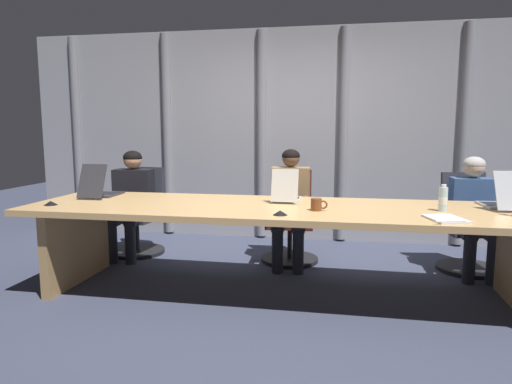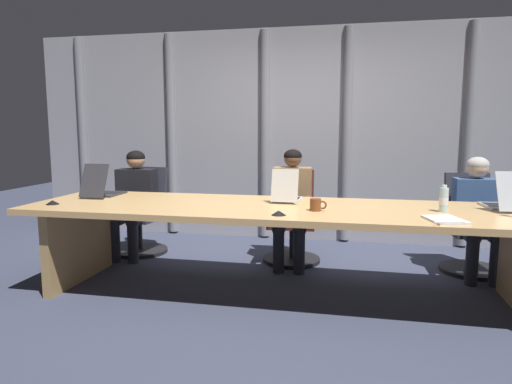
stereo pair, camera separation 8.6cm
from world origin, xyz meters
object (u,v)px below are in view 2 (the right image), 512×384
Objects in this scene: conference_mic_left_side at (52,202)px; spiral_notepad at (445,220)px; office_chair_left_mid at (292,227)px; person_center at (478,209)px; laptop_left_end at (104,190)px; laptop_left_mid at (287,195)px; laptop_center at (503,201)px; coffee_mug_near at (316,205)px; office_chair_left_end at (142,221)px; office_chair_center at (471,235)px; person_left_end at (134,196)px; conference_mic_middle at (279,213)px; water_bottle_secondary at (444,200)px; person_left_mid at (292,201)px.

conference_mic_left_side is 0.31× the size of spiral_notepad.
person_center is (1.77, -0.16, 0.29)m from office_chair_left_mid.
laptop_left_end is 1.35× the size of spiral_notepad.
laptop_left_mid reaches higher than spiral_notepad.
laptop_center is 3.77× the size of coffee_mug_near.
office_chair_left_end is 3.49m from person_center.
laptop_center is 0.44× the size of person_center.
office_chair_center is 0.83× the size of person_left_end.
person_center reaches higher than office_chair_center.
office_chair_left_end is 8.70× the size of conference_mic_middle.
water_bottle_secondary is 3.17m from conference_mic_left_side.
office_chair_left_end is 8.70× the size of conference_mic_left_side.
person_center is 8.59× the size of coffee_mug_near.
office_chair_left_end is (-3.49, 0.81, -0.46)m from laptop_center.
coffee_mug_near is at bearing 100.58° from laptop_center.
person_center is at bearing -68.52° from laptop_left_mid.
conference_mic_left_side is at bearing -77.68° from office_chair_center.
person_left_end is at bearing 144.62° from conference_mic_middle.
spiral_notepad is (2.94, -0.60, -0.05)m from laptop_left_end.
spiral_notepad is (-0.53, -1.41, 0.41)m from office_chair_center.
laptop_left_mid is 2.86× the size of coffee_mug_near.
water_bottle_secondary is 0.38m from spiral_notepad.
laptop_left_end is at bearing -71.86° from person_left_mid.
person_center is at bearing 62.05° from water_bottle_secondary.
conference_mic_middle is at bearing -57.63° from office_chair_center.
conference_mic_left_side is (-1.86, -1.35, 0.42)m from office_chair_left_mid.
laptop_left_mid is 1.27m from water_bottle_secondary.
person_left_end is 1.02× the size of person_center.
conference_mic_middle is (1.79, -1.44, 0.42)m from office_chair_left_end.
laptop_left_mid reaches higher than conference_mic_left_side.
person_left_mid reaches higher than office_chair_center.
person_left_end is at bearing 83.30° from conference_mic_left_side.
spiral_notepad is at bearing 1.09° from conference_mic_middle.
person_left_end is 1.74m from person_left_mid.
person_center is (-0.00, -0.16, 0.29)m from office_chair_center.
laptop_left_mid reaches higher than office_chair_left_end.
spiral_notepad is at bearing -1.25° from conference_mic_left_side.
office_chair_center is 0.85× the size of person_center.
laptop_center is at bearing 62.49° from office_chair_left_mid.
person_left_mid is at bearing -91.43° from person_center.
office_chair_center is 1.26m from water_bottle_secondary.
spiral_notepad is (1.19, -0.63, -0.05)m from laptop_left_mid.
laptop_left_end is at bearing -80.57° from person_center.
laptop_left_mid is 3.42× the size of conference_mic_middle.
conference_mic_middle is (-1.70, -0.63, -0.04)m from laptop_center.
person_center reaches higher than office_chair_left_end.
water_bottle_secondary is 1.28m from conference_mic_middle.
office_chair_center is at bearing -3.57° from laptop_center.
coffee_mug_near is (-0.96, -0.15, -0.05)m from water_bottle_secondary.
office_chair_center is 0.33m from person_center.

